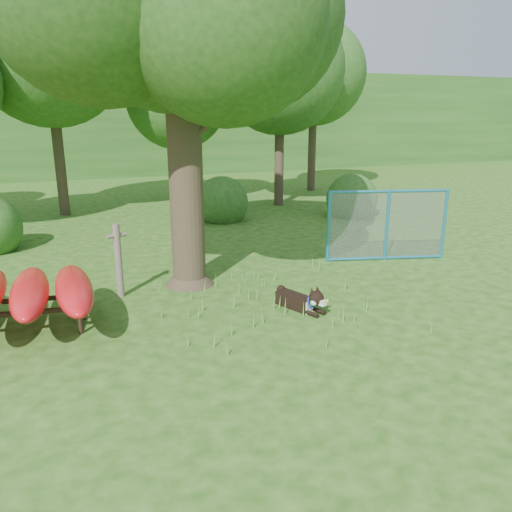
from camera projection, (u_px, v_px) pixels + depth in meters
name	position (u px, v px, depth m)	size (l,w,h in m)	color
ground	(271.00, 333.00, 8.37)	(80.00, 80.00, 0.00)	#204A0E
wooden_post	(118.00, 259.00, 9.81)	(0.40, 0.21, 1.49)	brown
kayak_rack	(7.00, 294.00, 8.19)	(2.80, 2.93, 0.90)	black
husky_dog	(302.00, 300.00, 9.28)	(0.64, 1.19, 0.55)	black
fence_section	(387.00, 225.00, 12.27)	(2.94, 0.87, 2.94)	teal
wildflower_clump	(326.00, 302.00, 9.25)	(0.10, 0.10, 0.22)	#549C33
bg_tree_b	(47.00, 48.00, 16.50)	(5.20, 5.20, 8.22)	#33281C
bg_tree_c	(177.00, 98.00, 19.39)	(4.00, 4.00, 6.12)	#33281C
bg_tree_d	(280.00, 70.00, 18.55)	(4.80, 4.80, 7.50)	#33281C
bg_tree_e	(314.00, 73.00, 22.24)	(4.60, 4.60, 7.55)	#33281C
shrub_right	(351.00, 216.00, 17.80)	(1.80, 1.80, 1.80)	#24531A
shrub_mid	(222.00, 220.00, 17.12)	(1.80, 1.80, 1.80)	#24531A
wooded_hillside	(104.00, 121.00, 32.59)	(80.00, 12.00, 6.00)	#24531A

